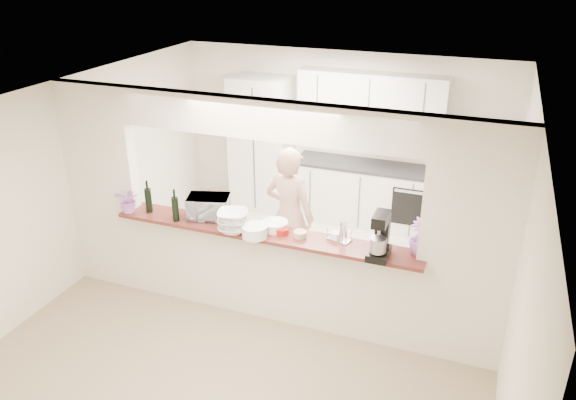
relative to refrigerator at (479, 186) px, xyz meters
The scene contains 19 objects.
floor 3.46m from the refrigerator, 127.72° to the right, with size 6.00×6.00×0.00m, color tan.
tile_overlay 2.48m from the refrigerator, 151.78° to the right, with size 5.00×2.90×0.01m, color beige.
partition 3.41m from the refrigerator, 127.72° to the right, with size 5.00×0.15×2.50m.
bar_counter 3.37m from the refrigerator, 127.68° to the right, with size 3.40×0.38×1.09m.
kitchen_cabinets 2.24m from the refrigerator, behind, with size 3.15×0.62×2.25m.
refrigerator is the anchor object (origin of this frame).
flower_left 4.62m from the refrigerator, 142.51° to the right, with size 0.28×0.24×0.31m, color #DB74C4.
wine_bottle_a 4.41m from the refrigerator, 141.81° to the right, with size 0.08×0.08×0.38m.
wine_bottle_b 4.16m from the refrigerator, 137.45° to the right, with size 0.07×0.07×0.37m.
toaster_oven 3.80m from the refrigerator, 136.61° to the right, with size 0.46×0.31×0.25m, color #B4B4B9.
serving_bowls 3.69m from the refrigerator, 129.81° to the right, with size 0.31×0.31×0.23m, color silver.
plate_stack_a 3.54m from the refrigerator, 126.38° to the right, with size 0.27×0.27×0.13m.
plate_stack_b 3.28m from the refrigerator, 126.66° to the right, with size 0.27×0.27×0.10m.
red_bowl 3.27m from the refrigerator, 124.62° to the right, with size 0.14×0.14×0.07m, color maroon.
tan_bowl 3.16m from the refrigerator, 121.62° to the right, with size 0.14×0.14×0.06m, color tan.
utensil_caddy 2.90m from the refrigerator, 115.68° to the right, with size 0.26×0.19×0.22m.
stand_mixer 2.93m from the refrigerator, 106.03° to the right, with size 0.20×0.32×0.47m.
flower_right 2.67m from the refrigerator, 99.82° to the right, with size 0.21×0.21×0.38m, color #B964BA.
person 2.78m from the refrigerator, 138.33° to the right, with size 0.64×0.42×1.75m, color tan.
Camera 1 is at (2.10, -4.89, 3.82)m, focal length 35.00 mm.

